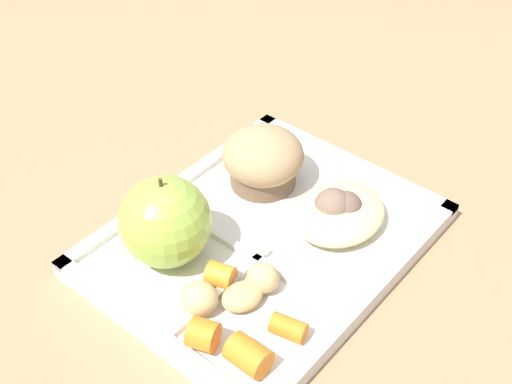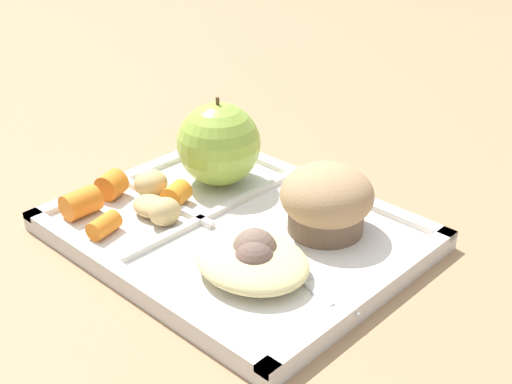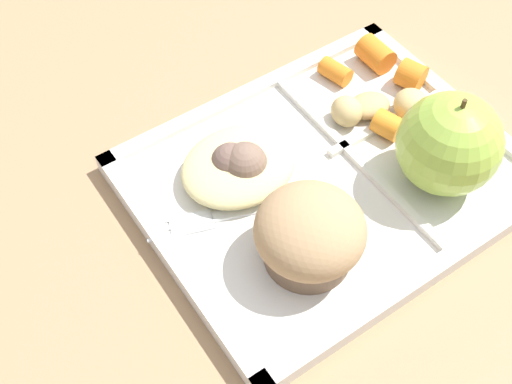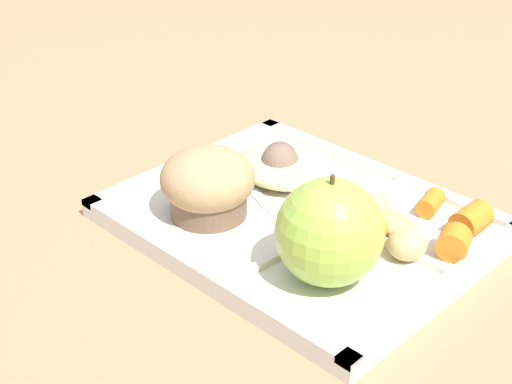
{
  "view_description": "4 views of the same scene",
  "coord_description": "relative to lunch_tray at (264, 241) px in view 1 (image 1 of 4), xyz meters",
  "views": [
    {
      "loc": [
        -0.36,
        -0.29,
        0.47
      ],
      "look_at": [
        0.02,
        0.03,
        0.04
      ],
      "focal_mm": 47.47,
      "sensor_mm": 36.0,
      "label": 1
    },
    {
      "loc": [
        0.39,
        -0.38,
        0.34
      ],
      "look_at": [
        0.01,
        0.01,
        0.05
      ],
      "focal_mm": 48.8,
      "sensor_mm": 36.0,
      "label": 2
    },
    {
      "loc": [
        0.24,
        0.25,
        0.45
      ],
      "look_at": [
        0.06,
        -0.02,
        0.02
      ],
      "focal_mm": 45.95,
      "sensor_mm": 36.0,
      "label": 3
    },
    {
      "loc": [
        -0.38,
        0.44,
        0.37
      ],
      "look_at": [
        0.03,
        0.03,
        0.04
      ],
      "focal_mm": 53.66,
      "sensor_mm": 36.0,
      "label": 4
    }
  ],
  "objects": [
    {
      "name": "lunch_tray",
      "position": [
        0.0,
        0.0,
        0.0
      ],
      "size": [
        0.31,
        0.25,
        0.02
      ],
      "color": "silver",
      "rests_on": "ground"
    },
    {
      "name": "carrot_slice_center",
      "position": [
        -0.08,
        -0.09,
        0.01
      ],
      "size": [
        0.02,
        0.03,
        0.02
      ],
      "primitive_type": "cylinder",
      "rotation": [
        0.0,
        1.57,
        4.94
      ],
      "color": "orange",
      "rests_on": "lunch_tray"
    },
    {
      "name": "carrot_slice_tilted",
      "position": [
        -0.12,
        -0.08,
        0.02
      ],
      "size": [
        0.03,
        0.03,
        0.03
      ],
      "primitive_type": "cylinder",
      "rotation": [
        0.0,
        1.57,
        1.57
      ],
      "color": "orange",
      "rests_on": "lunch_tray"
    },
    {
      "name": "bran_muffin",
      "position": [
        0.06,
        0.05,
        0.04
      ],
      "size": [
        0.08,
        0.08,
        0.06
      ],
      "color": "brown",
      "rests_on": "lunch_tray"
    },
    {
      "name": "green_apple",
      "position": [
        -0.08,
        0.05,
        0.05
      ],
      "size": [
        0.08,
        0.08,
        0.09
      ],
      "color": "#93B742",
      "rests_on": "lunch_tray"
    },
    {
      "name": "potato_chunk_corner",
      "position": [
        -0.05,
        -0.04,
        0.02
      ],
      "size": [
        0.03,
        0.03,
        0.03
      ],
      "primitive_type": "ellipsoid",
      "rotation": [
        0.0,
        0.0,
        1.43
      ],
      "color": "tan",
      "rests_on": "lunch_tray"
    },
    {
      "name": "meatball_side",
      "position": [
        0.06,
        -0.04,
        0.02
      ],
      "size": [
        0.03,
        0.03,
        0.03
      ],
      "primitive_type": "sphere",
      "color": "#755B4C",
      "rests_on": "lunch_tray"
    },
    {
      "name": "carrot_slice_edge",
      "position": [
        -0.07,
        -0.01,
        0.02
      ],
      "size": [
        0.03,
        0.03,
        0.02
      ],
      "primitive_type": "cylinder",
      "rotation": [
        0.0,
        1.57,
        5.02
      ],
      "color": "orange",
      "rests_on": "lunch_tray"
    },
    {
      "name": "potato_chunk_large",
      "position": [
        -0.1,
        -0.01,
        0.02
      ],
      "size": [
        0.04,
        0.04,
        0.03
      ],
      "primitive_type": "ellipsoid",
      "rotation": [
        0.0,
        0.0,
        6.15
      ],
      "color": "tan",
      "rests_on": "lunch_tray"
    },
    {
      "name": "carrot_slice_near_corner",
      "position": [
        -0.13,
        -0.04,
        0.02
      ],
      "size": [
        0.03,
        0.03,
        0.03
      ],
      "primitive_type": "cylinder",
      "rotation": [
        0.0,
        1.57,
        1.9
      ],
      "color": "orange",
      "rests_on": "lunch_tray"
    },
    {
      "name": "meatball_front",
      "position": [
        0.06,
        -0.04,
        0.02
      ],
      "size": [
        0.04,
        0.04,
        0.04
      ],
      "primitive_type": "sphere",
      "color": "#755B4C",
      "rests_on": "lunch_tray"
    },
    {
      "name": "ground",
      "position": [
        0.0,
        0.0,
        -0.01
      ],
      "size": [
        6.0,
        6.0,
        0.0
      ],
      "primitive_type": "plane",
      "color": "#997551"
    },
    {
      "name": "meatball_center",
      "position": [
        0.07,
        -0.05,
        0.02
      ],
      "size": [
        0.03,
        0.03,
        0.03
      ],
      "primitive_type": "sphere",
      "color": "brown",
      "rests_on": "lunch_tray"
    },
    {
      "name": "plastic_fork",
      "position": [
        0.09,
        -0.01,
        0.01
      ],
      "size": [
        0.15,
        0.07,
        0.0
      ],
      "color": "silver",
      "rests_on": "lunch_tray"
    },
    {
      "name": "egg_noodle_pile",
      "position": [
        0.06,
        -0.04,
        0.02
      ],
      "size": [
        0.1,
        0.08,
        0.03
      ],
      "primitive_type": "ellipsoid",
      "color": "#D6C684",
      "rests_on": "lunch_tray"
    },
    {
      "name": "potato_chunk_wedge",
      "position": [
        -0.07,
        -0.04,
        0.01
      ],
      "size": [
        0.04,
        0.04,
        0.02
      ],
      "primitive_type": "ellipsoid",
      "rotation": [
        0.0,
        0.0,
        2.94
      ],
      "color": "tan",
      "rests_on": "lunch_tray"
    }
  ]
}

